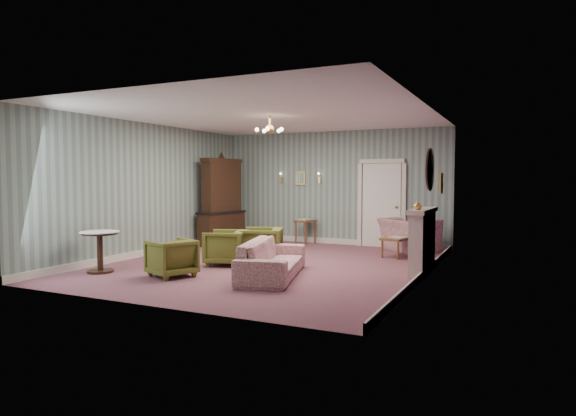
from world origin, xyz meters
The scene contains 27 objects.
floor centered at (0.00, 0.00, 0.00)m, with size 7.00×7.00×0.00m, color #824C5B.
ceiling centered at (0.00, 0.00, 2.90)m, with size 7.00×7.00×0.00m, color white.
wall_back centered at (0.00, 3.50, 1.45)m, with size 6.00×6.00×0.00m, color slate.
wall_front centered at (0.00, -3.50, 1.45)m, with size 6.00×6.00×0.00m, color slate.
wall_left centered at (-3.00, 0.00, 1.45)m, with size 7.00×7.00×0.00m, color slate.
wall_right centered at (3.00, 0.00, 1.45)m, with size 7.00×7.00×0.00m, color slate.
wall_right_floral centered at (2.98, 0.00, 1.45)m, with size 7.00×7.00×0.00m, color #A65381.
door centered at (1.30, 3.46, 1.08)m, with size 1.12×0.12×2.16m, color white, non-canonical shape.
olive_chair_a centered at (-0.99, -1.78, 0.36)m, with size 0.70×0.65×0.72m, color brown.
olive_chair_b centered at (-0.77, -0.40, 0.38)m, with size 0.74×0.69×0.76m, color brown.
olive_chair_c centered at (-0.22, 0.05, 0.40)m, with size 0.77×0.72×0.79m, color brown.
sofa_chintz centered at (0.59, -1.04, 0.42)m, with size 2.15×0.63×0.84m, color #933B57.
wingback_chair centered at (2.07, 3.02, 0.51)m, with size 1.17×0.76×1.02m, color #933B57.
dresser centered at (-2.52, 2.15, 1.16)m, with size 0.48×1.40×2.33m, color black, non-canonical shape.
fireplace centered at (2.86, 0.40, 0.58)m, with size 0.30×1.40×1.16m, color beige, non-canonical shape.
mantel_vase centered at (2.84, 0.00, 1.23)m, with size 0.15×0.15×0.15m, color gold.
oval_mirror centered at (2.96, 0.40, 1.85)m, with size 0.04×0.76×0.84m, color white, non-canonical shape.
framed_print centered at (2.97, 1.75, 1.60)m, with size 0.04×0.34×0.42m, color gold, non-canonical shape.
coffee_table centered at (2.04, 2.07, 0.22)m, with size 0.47×0.84×0.43m, color brown, non-canonical shape.
side_table_black centered at (2.65, 1.68, 0.27)m, with size 0.36×0.36×0.54m, color black, non-canonical shape.
pedestal_table centered at (-2.39, -2.03, 0.38)m, with size 0.69×0.69×0.75m, color black, non-canonical shape.
nesting_table centered at (-0.61, 3.15, 0.33)m, with size 0.40×0.51×0.67m, color brown, non-canonical shape.
gilt_mirror_back centered at (-0.90, 3.46, 1.70)m, with size 0.28×0.06×0.36m, color gold, non-canonical shape.
sconce_left centered at (-1.45, 3.44, 1.70)m, with size 0.16×0.12×0.30m, color gold, non-canonical shape.
sconce_right centered at (-0.35, 3.44, 1.70)m, with size 0.16×0.12×0.30m, color gold, non-canonical shape.
chandelier centered at (0.00, 0.00, 2.63)m, with size 0.56×0.56×0.36m, color gold, non-canonical shape.
burgundy_cushion centered at (2.02, 2.87, 0.48)m, with size 0.38×0.10×0.38m, color maroon.
Camera 1 is at (4.49, -8.59, 1.69)m, focal length 31.06 mm.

